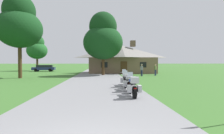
% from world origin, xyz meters
% --- Properties ---
extents(ground_plane, '(500.00, 500.00, 0.00)m').
position_xyz_m(ground_plane, '(0.00, 20.00, 0.00)').
color(ground_plane, '#386628').
extents(asphalt_driveway, '(6.40, 80.00, 0.06)m').
position_xyz_m(asphalt_driveway, '(0.00, 18.00, 0.03)').
color(asphalt_driveway, slate).
rests_on(asphalt_driveway, ground).
extents(motorcycle_blue_nearest_to_camera, '(0.73, 2.08, 1.30)m').
position_xyz_m(motorcycle_blue_nearest_to_camera, '(2.14, 6.28, 0.61)').
color(motorcycle_blue_nearest_to_camera, black).
rests_on(motorcycle_blue_nearest_to_camera, asphalt_driveway).
extents(motorcycle_black_second_in_row, '(0.74, 2.08, 1.30)m').
position_xyz_m(motorcycle_black_second_in_row, '(2.19, 8.47, 0.61)').
color(motorcycle_black_second_in_row, black).
rests_on(motorcycle_black_second_in_row, asphalt_driveway).
extents(motorcycle_black_farthest_in_row, '(0.80, 2.08, 1.30)m').
position_xyz_m(motorcycle_black_farthest_in_row, '(2.28, 10.65, 0.61)').
color(motorcycle_black_farthest_in_row, black).
rests_on(motorcycle_black_farthest_in_row, asphalt_driveway).
extents(stone_lodge, '(12.28, 6.84, 5.94)m').
position_xyz_m(stone_lodge, '(4.22, 29.02, 2.60)').
color(stone_lodge, brown).
rests_on(stone_lodge, ground).
extents(bystander_olive_shirt_near_lodge, '(0.43, 0.40, 1.67)m').
position_xyz_m(bystander_olive_shirt_near_lodge, '(8.38, 22.07, 0.93)').
color(bystander_olive_shirt_near_lodge, navy).
rests_on(bystander_olive_shirt_near_lodge, ground).
extents(bystander_gray_shirt_beside_signpost, '(0.33, 0.52, 1.69)m').
position_xyz_m(bystander_gray_shirt_beside_signpost, '(6.16, 21.29, 0.95)').
color(bystander_gray_shirt_beside_signpost, navy).
rests_on(bystander_gray_shirt_beside_signpost, ground).
extents(tree_left_far, '(4.56, 4.56, 8.18)m').
position_xyz_m(tree_left_far, '(-14.16, 38.25, 5.17)').
color(tree_left_far, '#422D19').
rests_on(tree_left_far, ground).
extents(tree_by_lodge_front, '(5.89, 5.89, 9.45)m').
position_xyz_m(tree_by_lodge_front, '(0.74, 23.17, 5.58)').
color(tree_by_lodge_front, '#422D19').
rests_on(tree_by_lodge_front, ground).
extents(tree_left_near, '(5.41, 5.41, 10.21)m').
position_xyz_m(tree_left_near, '(-9.52, 19.09, 6.65)').
color(tree_left_near, '#422D19').
rests_on(tree_left_near, ground).
extents(parked_navy_suv_far_left, '(4.76, 2.28, 1.40)m').
position_xyz_m(parked_navy_suv_far_left, '(-11.65, 35.13, 0.78)').
color(parked_navy_suv_far_left, navy).
rests_on(parked_navy_suv_far_left, ground).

